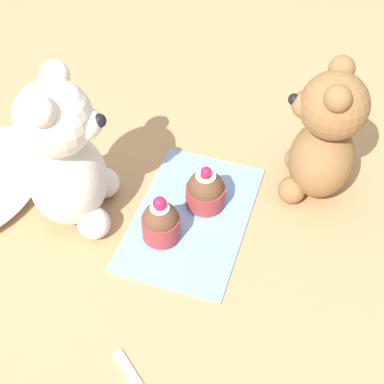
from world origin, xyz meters
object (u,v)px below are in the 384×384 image
at_px(teddy_bear_cream, 66,159).
at_px(cupcake_near_cream_bear, 161,222).
at_px(teddy_bear_tan, 324,138).
at_px(cupcake_near_tan_bear, 205,190).

distance_m(teddy_bear_cream, cupcake_near_cream_bear, 0.16).
relative_size(teddy_bear_cream, teddy_bear_tan, 1.11).
distance_m(teddy_bear_cream, cupcake_near_tan_bear, 0.21).
relative_size(teddy_bear_tan, cupcake_near_tan_bear, 2.96).
bearing_deg(cupcake_near_cream_bear, cupcake_near_tan_bear, -27.59).
xyz_separation_m(teddy_bear_tan, cupcake_near_tan_bear, (-0.09, 0.15, -0.07)).
height_order(teddy_bear_tan, cupcake_near_tan_bear, teddy_bear_tan).
xyz_separation_m(teddy_bear_cream, cupcake_near_tan_bear, (0.07, -0.18, -0.08)).
height_order(teddy_bear_tan, cupcake_near_cream_bear, teddy_bear_tan).
relative_size(teddy_bear_cream, cupcake_near_cream_bear, 3.09).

